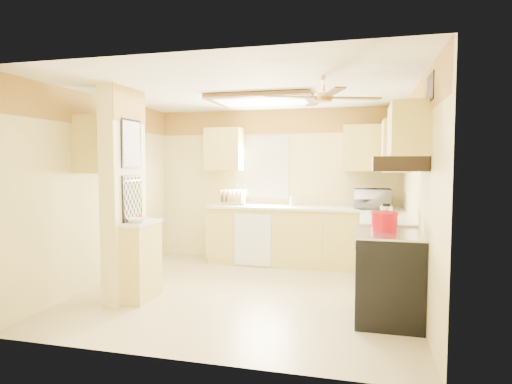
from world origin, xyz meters
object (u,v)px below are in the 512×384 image
(stove, at_px, (388,277))
(microwave, at_px, (372,199))
(bowl, at_px, (137,220))
(dutch_oven, at_px, (384,221))
(kettle, at_px, (386,213))

(stove, relative_size, microwave, 1.71)
(stove, relative_size, bowl, 4.26)
(bowl, distance_m, dutch_oven, 2.77)
(stove, xyz_separation_m, dutch_oven, (-0.04, 0.18, 0.55))
(kettle, bearing_deg, microwave, 95.11)
(stove, bearing_deg, bowl, -177.85)
(bowl, bearing_deg, microwave, 39.86)
(microwave, xyz_separation_m, dutch_oven, (0.09, -1.94, -0.08))
(bowl, relative_size, dutch_oven, 0.74)
(stove, height_order, microwave, microwave)
(stove, distance_m, dutch_oven, 0.58)
(bowl, relative_size, kettle, 1.01)
(dutch_oven, bearing_deg, stove, -77.60)
(stove, bearing_deg, dutch_oven, 102.40)
(microwave, xyz_separation_m, kettle, (0.13, -1.46, -0.05))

